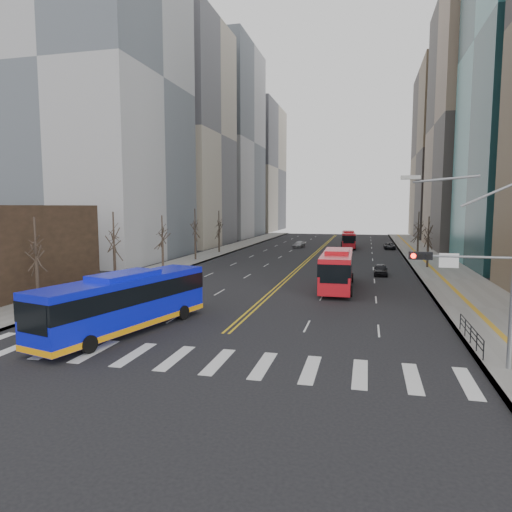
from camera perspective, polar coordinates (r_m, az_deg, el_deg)
ground at (r=24.38m, az=-7.47°, el=-12.75°), size 220.00×220.00×0.00m
sidewalk_right at (r=67.53m, az=21.37°, el=-0.85°), size 7.00×130.00×0.15m
sidewalk_left at (r=71.42m, az=-6.77°, el=-0.09°), size 5.00×130.00×0.15m
crosswalk at (r=24.38m, az=-7.47°, el=-12.73°), size 26.70×4.00×0.01m
centerline at (r=77.33m, az=7.42°, el=0.33°), size 0.55×100.00×0.01m
office_towers at (r=91.76m, az=8.69°, el=16.23°), size 83.00×134.00×58.00m
signal_mast at (r=24.25m, az=26.34°, el=-1.65°), size 5.37×0.37×9.39m
pedestrian_railing at (r=28.96m, az=25.26°, el=-8.53°), size 0.06×6.06×1.02m
street_trees at (r=58.23m, az=-1.83°, el=3.25°), size 35.20×47.20×7.60m
blue_bus at (r=30.01m, az=-16.03°, el=-5.40°), size 5.91×13.36×3.78m
red_bus_near at (r=44.52m, az=10.10°, el=-1.35°), size 3.20×12.06×3.79m
red_bus_far at (r=88.00m, az=11.47°, el=2.17°), size 3.08×10.43×3.29m
car_white at (r=33.82m, az=-19.64°, el=-6.56°), size 1.93×3.96×1.25m
car_dark_mid at (r=54.35m, az=15.31°, el=-1.66°), size 1.57×3.80×1.29m
car_silver at (r=87.80m, az=5.37°, el=1.44°), size 2.23×4.24×1.17m
car_dark_far at (r=87.56m, az=16.37°, el=1.20°), size 2.06×4.28×1.18m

